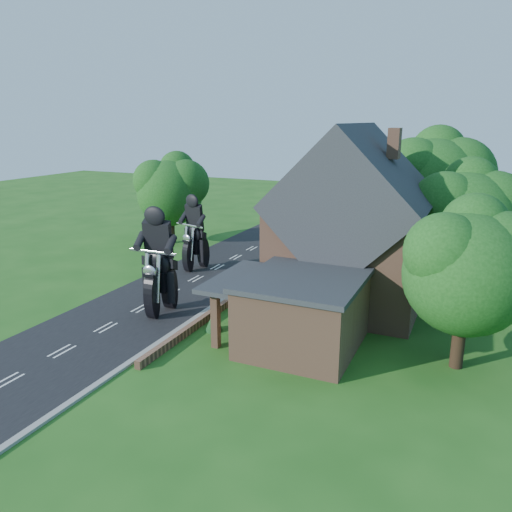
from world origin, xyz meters
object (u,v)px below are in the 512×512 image
at_px(house, 352,230).
at_px(motorcycle_lead, 161,298).
at_px(garden_wall, 247,289).
at_px(motorcycle_follow, 196,259).
at_px(annex, 301,311).

height_order(house, motorcycle_lead, house).
bearing_deg(garden_wall, house, 9.17).
bearing_deg(motorcycle_follow, garden_wall, 166.74).
distance_m(garden_wall, annex, 8.19).
bearing_deg(motorcycle_lead, annex, 175.05).
relative_size(motorcycle_lead, motorcycle_follow, 1.11).
distance_m(annex, motorcycle_follow, 14.03).
bearing_deg(motorcycle_follow, annex, 156.48).
bearing_deg(annex, motorcycle_follow, 141.63).
xyz_separation_m(house, motorcycle_follow, (-11.60, 1.89, -3.53)).
bearing_deg(house, annex, -95.24).
bearing_deg(motorcycle_follow, motorcycle_lead, 122.88).
relative_size(house, annex, 1.45).
relative_size(garden_wall, motorcycle_lead, 11.29).
height_order(garden_wall, annex, annex).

